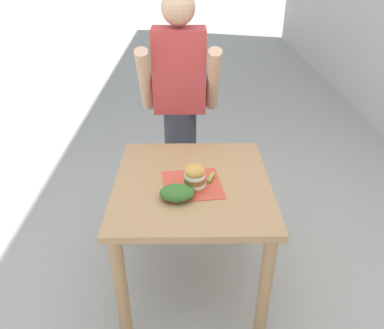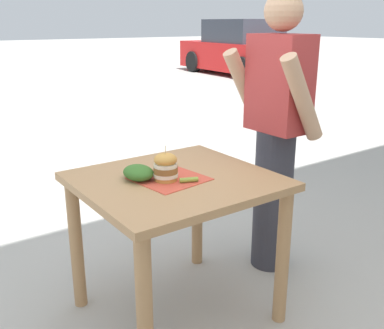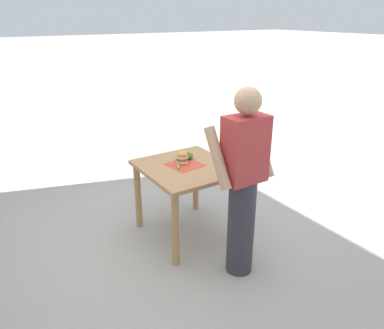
{
  "view_description": "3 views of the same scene",
  "coord_description": "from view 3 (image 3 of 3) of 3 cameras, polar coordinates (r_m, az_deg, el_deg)",
  "views": [
    {
      "loc": [
        -0.02,
        -1.76,
        1.91
      ],
      "look_at": [
        0.0,
        0.1,
        0.83
      ],
      "focal_mm": 35.0,
      "sensor_mm": 36.0,
      "label": 1
    },
    {
      "loc": [
        1.77,
        -1.16,
        1.52
      ],
      "look_at": [
        0.0,
        0.1,
        0.83
      ],
      "focal_mm": 42.0,
      "sensor_mm": 36.0,
      "label": 2
    },
    {
      "loc": [
        1.82,
        2.97,
        2.21
      ],
      "look_at": [
        0.0,
        0.1,
        0.83
      ],
      "focal_mm": 35.0,
      "sensor_mm": 36.0,
      "label": 3
    }
  ],
  "objects": [
    {
      "name": "side_salad",
      "position": [
        3.92,
        -1.07,
        1.28
      ],
      "size": [
        0.18,
        0.14,
        0.07
      ],
      "primitive_type": "ellipsoid",
      "color": "#386B28",
      "rests_on": "patio_table"
    },
    {
      "name": "serving_paper",
      "position": [
        3.79,
        -1.07,
        -0.01
      ],
      "size": [
        0.35,
        0.35,
        0.0
      ],
      "primitive_type": "cube",
      "rotation": [
        0.0,
        0.0,
        0.13
      ],
      "color": "#D64C38",
      "rests_on": "patio_table"
    },
    {
      "name": "patio_table",
      "position": [
        3.82,
        -0.8,
        -2.19
      ],
      "size": [
        0.87,
        0.93,
        0.78
      ],
      "color": "tan",
      "rests_on": "ground"
    },
    {
      "name": "ground_plane",
      "position": [
        4.12,
        -0.76,
        -10.32
      ],
      "size": [
        80.0,
        80.0,
        0.0
      ],
      "primitive_type": "plane",
      "color": "#ADAAA3"
    },
    {
      "name": "pickle_spear",
      "position": [
        3.7,
        -2.1,
        -0.36
      ],
      "size": [
        0.06,
        0.09,
        0.02
      ],
      "primitive_type": "cylinder",
      "rotation": [
        0.0,
        1.57,
        1.19
      ],
      "color": "#8EA83D",
      "rests_on": "serving_paper"
    },
    {
      "name": "diner_across_table",
      "position": [
        3.19,
        7.78,
        -2.69
      ],
      "size": [
        0.55,
        0.35,
        1.69
      ],
      "color": "#33333D",
      "rests_on": "ground"
    },
    {
      "name": "sandwich",
      "position": [
        3.78,
        -1.52,
        1.08
      ],
      "size": [
        0.12,
        0.12,
        0.17
      ],
      "color": "gold",
      "rests_on": "serving_paper"
    }
  ]
}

